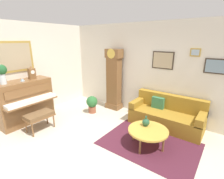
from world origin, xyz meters
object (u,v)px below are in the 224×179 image
piano (25,101)px  potted_plant (92,103)px  coffee_table (148,131)px  flower_vase (1,72)px  mantel_clock (32,73)px  teacup (22,80)px  grandfather_clock (114,81)px  couch (166,115)px  green_jug (146,122)px  piano_bench (39,116)px

piano → potted_plant: (1.10, 1.57, -0.29)m
coffee_table → flower_vase: size_ratio=1.52×
mantel_clock → flower_vase: (-0.00, -0.76, 0.14)m
coffee_table → teacup: bearing=-163.0°
potted_plant → flower_vase: bearing=-118.6°
flower_vase → grandfather_clock: bearing=62.3°
teacup → potted_plant: teacup is taller
grandfather_clock → coffee_table: 2.36m
piano → flower_vase: size_ratio=2.48×
couch → coffee_table: (-0.01, -1.16, 0.06)m
piano → coffee_table: bearing=16.7°
piano → flower_vase: 1.02m
couch → green_jug: bearing=-97.3°
coffee_table → teacup: (-3.28, -1.00, 0.87)m
flower_vase → potted_plant: flower_vase is taller
couch → potted_plant: 2.31m
coffee_table → couch: bearing=89.4°
coffee_table → flower_vase: 3.81m
flower_vase → mantel_clock: bearing=90.0°
grandfather_clock → mantel_clock: bearing=-126.0°
piano_bench → green_jug: size_ratio=2.92×
piano_bench → teacup: size_ratio=6.03×
piano_bench → flower_vase: (-0.76, -0.40, 1.13)m
coffee_table → green_jug: (-0.12, 0.13, 0.12)m
flower_vase → teacup: size_ratio=5.00×
piano_bench → potted_plant: 1.66m
piano → couch: 3.99m
teacup → green_jug: (3.16, 1.13, -0.75)m
piano → mantel_clock: (0.00, 0.30, 0.78)m
piano → piano_bench: 0.79m
teacup → green_jug: size_ratio=0.48×
grandfather_clock → mantel_clock: size_ratio=5.34×
teacup → potted_plant: (1.05, 1.58, -0.92)m
grandfather_clock → couch: grandfather_clock is taller
green_jug → potted_plant: green_jug is taller
piano_bench → couch: bearing=40.6°
piano_bench → teacup: bearing=176.3°
piano_bench → flower_vase: flower_vase is taller
mantel_clock → teacup: bearing=-81.6°
green_jug → mantel_clock: bearing=-165.6°
coffee_table → teacup: size_ratio=7.59×
flower_vase → piano: bearing=90.2°
grandfather_clock → potted_plant: size_ratio=3.62×
green_jug → couch: bearing=82.7°
grandfather_clock → mantel_clock: 2.50m
piano_bench → grandfather_clock: grandfather_clock is taller
coffee_table → potted_plant: (-2.22, 0.57, -0.05)m
grandfather_clock → teacup: (-1.40, -2.31, 0.28)m
mantel_clock → potted_plant: mantel_clock is taller
couch → mantel_clock: bearing=-150.9°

